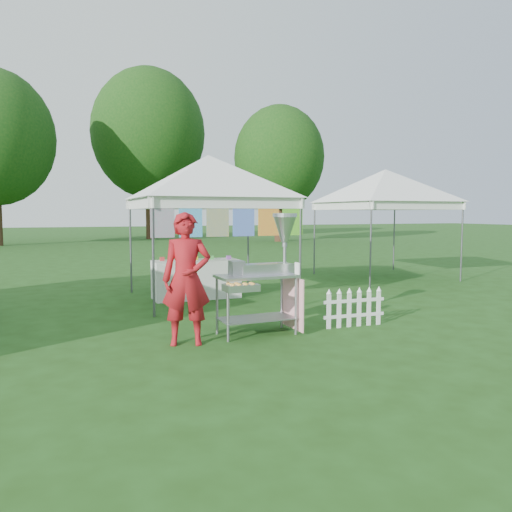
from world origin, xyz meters
name	(u,v)px	position (x,y,z in m)	size (l,w,h in m)	color
ground	(277,337)	(0.00, 0.00, 0.00)	(120.00, 120.00, 0.00)	#204313
canopy_main	(208,156)	(0.00, 3.49, 2.99)	(4.24, 4.24, 3.45)	#59595E
canopy_right	(385,170)	(5.50, 5.00, 2.99)	(4.24, 4.24, 3.45)	#59595E
tree_mid	(148,134)	(3.00, 28.00, 7.14)	(7.60, 7.60, 11.52)	#362413
tree_right	(279,158)	(10.00, 22.00, 5.18)	(5.60, 5.60, 8.42)	#362413
donut_cart	(268,263)	(-0.04, 0.24, 1.06)	(1.30, 0.91, 1.81)	gray
vendor	(187,279)	(-1.33, 0.08, 0.91)	(0.66, 0.44, 1.82)	#A2131A
picket_fence	(354,309)	(1.40, 0.14, 0.29)	(1.08, 0.07, 0.56)	white
display_table	(196,279)	(-0.24, 3.66, 0.41)	(1.80, 0.70, 0.81)	white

